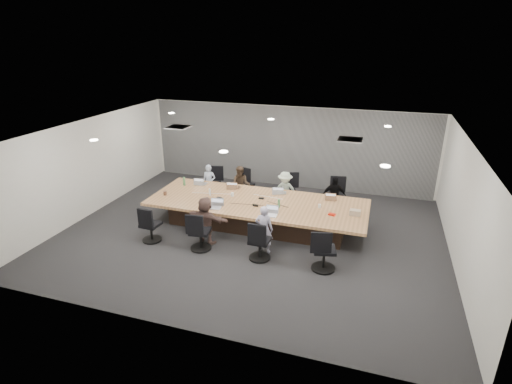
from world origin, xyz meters
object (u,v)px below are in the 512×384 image
(chair_6, at_px, (260,244))
(bottle_clear, at_px, (210,192))
(chair_1, at_px, (245,187))
(chair_4, at_px, (151,227))
(laptop_0, at_px, (202,184))
(person_5, at_px, (206,220))
(chair_5, at_px, (200,234))
(laptop_1, at_px, (235,187))
(laptop_5, at_px, (214,208))
(chair_0, at_px, (214,185))
(mug_brown, at_px, (165,193))
(conference_table, at_px, (257,212))
(person_1, at_px, (241,185))
(chair_3, at_px, (335,197))
(stapler, at_px, (255,205))
(person_0, at_px, (209,183))
(bottle_green_right, at_px, (279,203))
(canvas_bag, at_px, (355,213))
(person_2, at_px, (285,191))
(laptop_3, at_px, (332,199))
(person_3, at_px, (334,196))
(chair_2, at_px, (287,192))
(laptop_6, at_px, (270,215))
(snack_packet, at_px, (332,214))
(laptop_2, at_px, (281,193))
(chair_7, at_px, (324,253))

(chair_6, bearing_deg, bottle_clear, 140.26)
(chair_1, xyz_separation_m, chair_4, (-1.38, -3.40, -0.03))
(laptop_0, distance_m, person_5, 2.42)
(chair_5, relative_size, laptop_1, 2.46)
(laptop_1, height_order, laptop_5, same)
(chair_0, bearing_deg, mug_brown, 60.51)
(conference_table, xyz_separation_m, person_1, (-0.96, 1.35, 0.22))
(chair_3, bearing_deg, stapler, 38.43)
(conference_table, bearing_deg, stapler, -79.44)
(person_1, bearing_deg, person_0, 173.67)
(bottle_clear, bearing_deg, chair_0, 110.48)
(bottle_green_right, xyz_separation_m, canvas_bag, (1.97, 0.11, -0.04))
(person_2, distance_m, laptop_3, 1.58)
(laptop_3, xyz_separation_m, bottle_green_right, (-1.26, -1.03, 0.11))
(laptop_0, distance_m, person_1, 1.23)
(person_3, distance_m, person_5, 3.95)
(chair_6, height_order, bottle_green_right, bottle_green_right)
(conference_table, bearing_deg, laptop_1, 140.27)
(conference_table, height_order, chair_5, chair_5)
(chair_4, relative_size, mug_brown, 6.76)
(mug_brown, bearing_deg, chair_6, -22.24)
(chair_2, distance_m, person_3, 1.53)
(chair_3, xyz_separation_m, stapler, (-1.87, -2.05, 0.33))
(person_1, xyz_separation_m, bottle_clear, (-0.46, -1.34, 0.22))
(laptop_0, height_order, laptop_6, same)
(chair_0, bearing_deg, snack_packet, 140.96)
(person_3, bearing_deg, laptop_2, -173.86)
(person_1, height_order, snack_packet, person_1)
(bottle_green_right, height_order, snack_packet, bottle_green_right)
(chair_5, distance_m, laptop_3, 3.83)
(chair_2, bearing_deg, person_1, -6.06)
(chair_6, distance_m, laptop_5, 1.82)
(chair_4, relative_size, laptop_0, 2.37)
(laptop_5, bearing_deg, person_1, 81.87)
(chair_4, relative_size, laptop_1, 2.33)
(bottle_clear, relative_size, stapler, 1.28)
(chair_2, bearing_deg, chair_7, 96.30)
(chair_4, xyz_separation_m, person_0, (0.29, 3.05, 0.20))
(laptop_5, bearing_deg, chair_5, -98.72)
(person_3, height_order, mug_brown, person_3)
(person_1, distance_m, bottle_green_right, 2.29)
(laptop_6, bearing_deg, laptop_1, 131.98)
(person_2, bearing_deg, person_1, 178.45)
(conference_table, relative_size, chair_2, 7.17)
(chair_3, bearing_deg, bottle_clear, 17.54)
(chair_1, height_order, bottle_clear, bottle_clear)
(person_2, distance_m, stapler, 1.76)
(chair_4, xyz_separation_m, chair_5, (1.40, 0.00, 0.02))
(chair_5, xyz_separation_m, stapler, (1.01, 1.35, 0.36))
(laptop_0, bearing_deg, laptop_1, 175.09)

